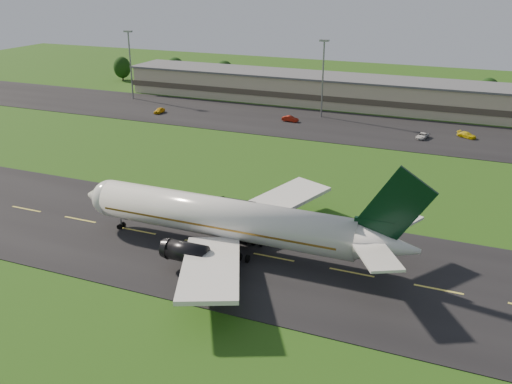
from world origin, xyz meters
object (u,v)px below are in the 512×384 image
at_px(service_vehicle_b, 290,119).
at_px(service_vehicle_d, 467,135).
at_px(terminal, 342,92).
at_px(airliner, 229,219).
at_px(service_vehicle_c, 422,136).
at_px(light_mast_west, 130,57).
at_px(service_vehicle_a, 159,110).
at_px(light_mast_centre, 323,69).

xyz_separation_m(service_vehicle_b, service_vehicle_d, (43.57, 1.56, -0.05)).
distance_m(terminal, service_vehicle_b, 25.60).
bearing_deg(airliner, service_vehicle_c, 75.41).
xyz_separation_m(airliner, service_vehicle_d, (27.35, 73.43, -3.89)).
height_order(airliner, light_mast_west, light_mast_west).
relative_size(service_vehicle_a, service_vehicle_c, 0.92).
bearing_deg(service_vehicle_c, service_vehicle_b, -174.05).
bearing_deg(airliner, service_vehicle_b, 102.58).
bearing_deg(light_mast_west, light_mast_centre, 0.00).
height_order(light_mast_west, service_vehicle_d, light_mast_west).
height_order(airliner, terminal, airliner).
height_order(terminal, light_mast_west, light_mast_west).
xyz_separation_m(light_mast_west, service_vehicle_a, (17.47, -13.18, -11.93)).
relative_size(service_vehicle_a, service_vehicle_d, 0.91).
relative_size(light_mast_centre, service_vehicle_b, 4.70).
relative_size(airliner, service_vehicle_c, 11.32).
bearing_deg(light_mast_centre, light_mast_west, 180.00).
distance_m(airliner, terminal, 96.59).
relative_size(airliner, service_vehicle_b, 11.82).
relative_size(service_vehicle_c, service_vehicle_d, 0.98).
bearing_deg(terminal, light_mast_west, -165.24).
distance_m(light_mast_centre, service_vehicle_c, 32.44).
distance_m(light_mast_west, service_vehicle_d, 98.55).
xyz_separation_m(service_vehicle_a, service_vehicle_b, (36.56, 5.05, 0.00)).
bearing_deg(terminal, service_vehicle_c, -45.80).
bearing_deg(light_mast_west, service_vehicle_d, -3.85).
bearing_deg(light_mast_centre, service_vehicle_a, -162.78).
distance_m(airliner, service_vehicle_c, 71.20).
bearing_deg(terminal, light_mast_centre, -94.95).
distance_m(airliner, light_mast_centre, 81.06).
xyz_separation_m(service_vehicle_c, service_vehicle_d, (9.60, 4.59, 0.04)).
xyz_separation_m(airliner, service_vehicle_b, (-16.22, 71.87, -3.85)).
relative_size(terminal, light_mast_west, 7.13).
distance_m(light_mast_centre, service_vehicle_d, 40.00).
xyz_separation_m(light_mast_centre, service_vehicle_a, (-42.53, -13.18, -11.93)).
distance_m(service_vehicle_a, service_vehicle_c, 70.55).
height_order(light_mast_centre, service_vehicle_c, light_mast_centre).
xyz_separation_m(light_mast_centre, service_vehicle_c, (27.99, -11.16, -12.01)).
distance_m(service_vehicle_b, service_vehicle_d, 43.60).
bearing_deg(light_mast_centre, airliner, -82.70).
relative_size(light_mast_west, light_mast_centre, 1.00).
distance_m(airliner, service_vehicle_a, 85.23).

